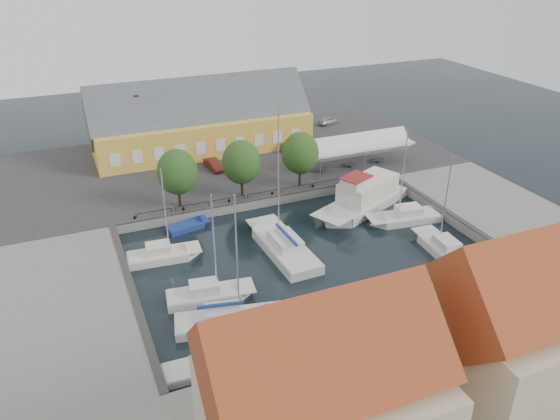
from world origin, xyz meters
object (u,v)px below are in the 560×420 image
Objects in this scene: warehouse at (196,124)px; west_boat_b at (162,257)px; launch_nw at (187,227)px; west_boat_c at (209,296)px; west_boat_d at (228,322)px; trawler at (364,199)px; east_boat_b at (405,219)px; launch_sw at (201,369)px; east_boat_c at (443,251)px; car_silver at (328,121)px; center_sailboat at (283,248)px; car_red at (214,165)px; tent_canopy at (358,146)px.

west_boat_b is at bearing -112.38° from warehouse.
warehouse reaches higher than launch_nw.
west_boat_c is 0.86× the size of west_boat_d.
west_boat_d reaches higher than west_boat_c.
trawler is 1.23× the size of east_boat_b.
launch_sw is (-0.63, -15.40, -0.17)m from west_boat_b.
trawler is 22.65m from west_boat_c.
launch_nw is (4.23, 20.35, -0.00)m from launch_sw.
west_boat_d is 2.47× the size of launch_nw.
west_boat_d reaches higher than launch_nw.
east_boat_c is at bearing 13.85° from launch_sw.
center_sailboat is (-20.43, -30.32, -1.23)m from car_silver.
trawler is (-8.66, -25.12, -0.57)m from car_silver.
center_sailboat is 1.55× the size of west_boat_b.
launch_sw is at bearing -115.40° from car_red.
west_boat_b is at bearing 102.92° from west_boat_d.
west_boat_b is 15.42m from launch_sw.
center_sailboat reaches higher than warehouse.
warehouse is 28.07m from center_sailboat.
east_boat_b is 1.08× the size of west_boat_c.
west_boat_d is (-7.54, -36.16, -4.16)m from warehouse.
trawler is at bearing -8.45° from launch_nw.
warehouse is at bearing 71.60° from launch_nw.
trawler is at bearing -61.15° from warehouse.
west_boat_c is (-20.42, -9.76, -0.76)m from trawler.
tent_canopy is 4.06× the size of car_silver.
tent_canopy reaches higher than car_silver.
west_boat_d reaches higher than east_boat_b.
center_sailboat is at bearing -15.82° from west_boat_b.
car_red is 0.39× the size of west_boat_b.
tent_canopy is 24.18m from launch_nw.
launch_nw is at bearing 78.25° from launch_sw.
west_boat_c is (-22.38, 1.56, 0.00)m from east_boat_c.
car_red is at bearing 160.59° from tent_canopy.
east_boat_b is 1.94× the size of launch_sw.
warehouse is 3.00× the size of west_boat_b.
car_silver is (4.50, 16.40, -2.10)m from tent_canopy.
car_silver is 0.26× the size of trawler.
car_red is 0.28× the size of trawler.
car_silver is 41.50m from west_boat_b.
trawler is 2.84× the size of launch_nw.
west_boat_d is at bearing -174.08° from east_boat_c.
west_boat_d is (-8.20, -8.39, -0.09)m from center_sailboat.
center_sailboat is at bearing 27.81° from west_boat_c.
trawler reaches higher than car_silver.
launch_nw is at bearing 161.20° from east_boat_b.
warehouse is at bearing 118.73° from east_boat_b.
warehouse is 27.04m from west_boat_b.
east_boat_b is at bearing -61.91° from trawler.
car_red is 0.37× the size of east_boat_c.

